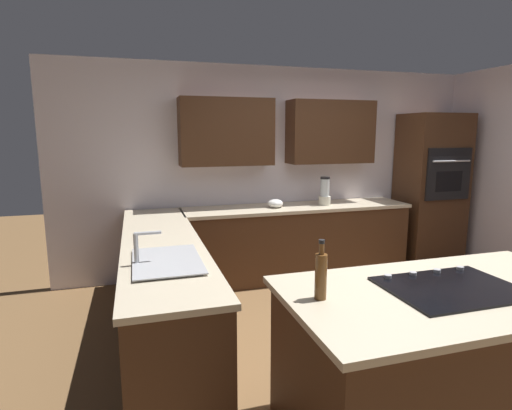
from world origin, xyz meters
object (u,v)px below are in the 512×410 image
at_px(sink_unit, 166,260).
at_px(cooktop, 451,287).
at_px(mixing_bowl, 275,203).
at_px(blender, 325,193).
at_px(wall_oven, 430,190).
at_px(oil_bottle, 321,275).

height_order(sink_unit, cooktop, sink_unit).
bearing_deg(mixing_bowl, cooktop, 92.39).
bearing_deg(blender, wall_oven, -178.95).
bearing_deg(mixing_bowl, oil_bottle, 75.79).
distance_m(cooktop, oil_bottle, 0.80).
distance_m(cooktop, blender, 2.80).
distance_m(blender, mixing_bowl, 0.66).
bearing_deg(wall_oven, oil_bottle, 42.62).
bearing_deg(wall_oven, sink_unit, 26.34).
height_order(sink_unit, mixing_bowl, sink_unit).
distance_m(mixing_bowl, oil_bottle, 2.75).
distance_m(wall_oven, oil_bottle, 3.97).
bearing_deg(blender, sink_unit, 40.76).
height_order(cooktop, blender, blender).
relative_size(wall_oven, sink_unit, 2.91).
height_order(wall_oven, sink_unit, wall_oven).
xyz_separation_m(cooktop, mixing_bowl, (0.11, -2.74, 0.04)).
bearing_deg(oil_bottle, blender, -116.45).
bearing_deg(blender, oil_bottle, 63.55).
bearing_deg(cooktop, blender, -101.04).
xyz_separation_m(wall_oven, mixing_bowl, (2.25, 0.03, -0.07)).
bearing_deg(blender, cooktop, 78.96).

